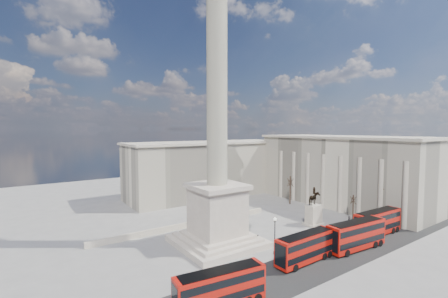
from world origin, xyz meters
TOP-DOWN VIEW (x-y plane):
  - ground at (0.00, 0.00)m, footprint 180.00×180.00m
  - asphalt_road at (5.00, -10.00)m, footprint 120.00×9.00m
  - nelsons_column at (0.00, 5.00)m, footprint 14.00×14.00m
  - balustrade_wall at (0.00, 16.00)m, footprint 40.00×0.60m
  - building_east at (45.00, 10.00)m, footprint 19.00×46.00m
  - building_northeast at (20.00, 40.00)m, footprint 51.00×17.00m
  - red_bus_a at (-10.09, -11.19)m, footprint 11.12×3.75m
  - red_bus_b at (7.20, -8.88)m, footprint 11.15×2.83m
  - red_bus_c at (18.23, -10.48)m, footprint 12.16×3.73m
  - red_bus_d at (28.13, -8.82)m, footprint 11.82×3.15m
  - victorian_lamp at (5.35, -4.01)m, footprint 0.52×0.52m
  - equestrian_statue at (22.74, 2.12)m, footprint 3.95×2.97m
  - bare_tree_near at (36.82, -5.83)m, footprint 1.99×1.99m
  - bare_tree_mid at (33.09, -0.48)m, footprint 1.58×1.58m
  - bare_tree_far at (32.08, 17.54)m, footprint 1.97×1.97m
  - pedestrian_walking at (28.99, -2.18)m, footprint 0.77×0.60m
  - pedestrian_standing at (34.71, -4.79)m, footprint 1.16×1.05m
  - pedestrian_crossing at (5.80, 0.67)m, footprint 0.57×1.08m

SIDE VIEW (x-z plane):
  - ground at x=0.00m, z-range 0.00..0.00m
  - asphalt_road at x=5.00m, z-range 0.00..0.01m
  - balustrade_wall at x=0.00m, z-range 0.00..1.10m
  - pedestrian_crossing at x=5.80m, z-range 0.00..1.76m
  - pedestrian_walking at x=28.99m, z-range 0.00..1.85m
  - pedestrian_standing at x=34.71m, z-range 0.00..1.95m
  - red_bus_a at x=-10.09m, z-range 0.11..4.53m
  - red_bus_b at x=7.20m, z-range 0.11..4.61m
  - red_bus_d at x=28.13m, z-range 0.12..4.88m
  - red_bus_c at x=18.23m, z-range 0.12..4.98m
  - equestrian_statue at x=22.74m, z-range -1.26..6.99m
  - victorian_lamp at x=5.35m, z-range 0.54..6.60m
  - bare_tree_mid at x=33.09m, z-range 1.72..7.69m
  - bare_tree_far at x=32.08m, z-range 2.31..10.35m
  - bare_tree_near at x=36.82m, z-range 2.50..11.19m
  - building_northeast at x=20.00m, z-range 0.02..16.62m
  - building_east at x=45.00m, z-range 0.02..18.62m
  - nelsons_column at x=0.00m, z-range -12.01..37.84m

